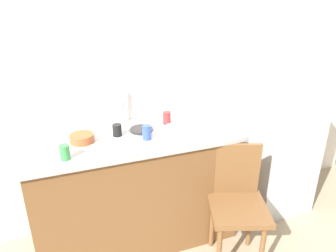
{
  "coord_description": "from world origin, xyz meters",
  "views": [
    {
      "loc": [
        -0.54,
        -1.4,
        1.9
      ],
      "look_at": [
        0.2,
        0.6,
        0.98
      ],
      "focal_mm": 33.92,
      "sensor_mm": 36.0,
      "label": 1
    }
  ],
  "objects_px": {
    "cup_red": "(167,118)",
    "cup_green": "(65,152)",
    "cup_black": "(117,130)",
    "chair": "(237,200)",
    "dish_tray": "(189,129)",
    "cup_blue": "(147,132)",
    "refrigerator": "(277,143)",
    "hotplate": "(141,130)",
    "terracotta_bowl": "(82,138)"
  },
  "relations": [
    {
      "from": "cup_blue",
      "to": "terracotta_bowl",
      "type": "bearing_deg",
      "value": 165.65
    },
    {
      "from": "chair",
      "to": "dish_tray",
      "type": "bearing_deg",
      "value": 143.43
    },
    {
      "from": "cup_red",
      "to": "dish_tray",
      "type": "bearing_deg",
      "value": -65.64
    },
    {
      "from": "chair",
      "to": "cup_green",
      "type": "xyz_separation_m",
      "value": [
        -1.12,
        0.24,
        0.48
      ]
    },
    {
      "from": "hotplate",
      "to": "cup_green",
      "type": "bearing_deg",
      "value": -155.51
    },
    {
      "from": "cup_blue",
      "to": "refrigerator",
      "type": "bearing_deg",
      "value": 5.71
    },
    {
      "from": "cup_black",
      "to": "dish_tray",
      "type": "bearing_deg",
      "value": -14.44
    },
    {
      "from": "cup_red",
      "to": "cup_green",
      "type": "distance_m",
      "value": 0.85
    },
    {
      "from": "cup_red",
      "to": "cup_green",
      "type": "xyz_separation_m",
      "value": [
        -0.78,
        -0.32,
        -0.0
      ]
    },
    {
      "from": "dish_tray",
      "to": "terracotta_bowl",
      "type": "height_order",
      "value": "terracotta_bowl"
    },
    {
      "from": "cup_red",
      "to": "cup_blue",
      "type": "height_order",
      "value": "cup_blue"
    },
    {
      "from": "refrigerator",
      "to": "cup_red",
      "type": "distance_m",
      "value": 1.1
    },
    {
      "from": "terracotta_bowl",
      "to": "hotplate",
      "type": "bearing_deg",
      "value": 5.31
    },
    {
      "from": "terracotta_bowl",
      "to": "cup_green",
      "type": "relative_size",
      "value": 1.71
    },
    {
      "from": "hotplate",
      "to": "chair",
      "type": "bearing_deg",
      "value": -41.38
    },
    {
      "from": "refrigerator",
      "to": "cup_black",
      "type": "relative_size",
      "value": 14.37
    },
    {
      "from": "cup_black",
      "to": "terracotta_bowl",
      "type": "bearing_deg",
      "value": -175.8
    },
    {
      "from": "cup_blue",
      "to": "hotplate",
      "type": "bearing_deg",
      "value": 89.49
    },
    {
      "from": "cup_black",
      "to": "cup_green",
      "type": "relative_size",
      "value": 0.89
    },
    {
      "from": "chair",
      "to": "hotplate",
      "type": "distance_m",
      "value": 0.87
    },
    {
      "from": "terracotta_bowl",
      "to": "cup_red",
      "type": "xyz_separation_m",
      "value": [
        0.66,
        0.1,
        0.02
      ]
    },
    {
      "from": "refrigerator",
      "to": "cup_red",
      "type": "xyz_separation_m",
      "value": [
        -1.03,
        0.09,
        0.36
      ]
    },
    {
      "from": "dish_tray",
      "to": "cup_red",
      "type": "xyz_separation_m",
      "value": [
        -0.1,
        0.22,
        0.02
      ]
    },
    {
      "from": "refrigerator",
      "to": "cup_blue",
      "type": "height_order",
      "value": "refrigerator"
    },
    {
      "from": "terracotta_bowl",
      "to": "cup_red",
      "type": "bearing_deg",
      "value": 8.95
    },
    {
      "from": "chair",
      "to": "cup_green",
      "type": "relative_size",
      "value": 9.23
    },
    {
      "from": "cup_black",
      "to": "refrigerator",
      "type": "bearing_deg",
      "value": -0.14
    },
    {
      "from": "cup_red",
      "to": "chair",
      "type": "bearing_deg",
      "value": -58.98
    },
    {
      "from": "terracotta_bowl",
      "to": "hotplate",
      "type": "distance_m",
      "value": 0.44
    },
    {
      "from": "cup_blue",
      "to": "cup_black",
      "type": "bearing_deg",
      "value": 144.81
    },
    {
      "from": "cup_blue",
      "to": "dish_tray",
      "type": "bearing_deg",
      "value": -0.28
    },
    {
      "from": "cup_red",
      "to": "cup_blue",
      "type": "xyz_separation_m",
      "value": [
        -0.23,
        -0.21,
        0.0
      ]
    },
    {
      "from": "terracotta_bowl",
      "to": "hotplate",
      "type": "height_order",
      "value": "terracotta_bowl"
    },
    {
      "from": "hotplate",
      "to": "cup_black",
      "type": "height_order",
      "value": "cup_black"
    },
    {
      "from": "dish_tray",
      "to": "terracotta_bowl",
      "type": "bearing_deg",
      "value": 171.56
    },
    {
      "from": "cup_black",
      "to": "cup_blue",
      "type": "distance_m",
      "value": 0.22
    },
    {
      "from": "cup_black",
      "to": "cup_green",
      "type": "height_order",
      "value": "cup_green"
    },
    {
      "from": "chair",
      "to": "dish_tray",
      "type": "distance_m",
      "value": 0.62
    },
    {
      "from": "dish_tray",
      "to": "cup_red",
      "type": "height_order",
      "value": "cup_red"
    },
    {
      "from": "hotplate",
      "to": "cup_black",
      "type": "bearing_deg",
      "value": -173.2
    },
    {
      "from": "hotplate",
      "to": "cup_green",
      "type": "relative_size",
      "value": 1.76
    },
    {
      "from": "refrigerator",
      "to": "cup_green",
      "type": "distance_m",
      "value": 1.87
    },
    {
      "from": "cup_green",
      "to": "cup_red",
      "type": "bearing_deg",
      "value": 22.09
    },
    {
      "from": "cup_black",
      "to": "cup_blue",
      "type": "height_order",
      "value": "cup_blue"
    },
    {
      "from": "terracotta_bowl",
      "to": "cup_green",
      "type": "xyz_separation_m",
      "value": [
        -0.12,
        -0.21,
        0.02
      ]
    },
    {
      "from": "chair",
      "to": "cup_green",
      "type": "height_order",
      "value": "cup_green"
    },
    {
      "from": "chair",
      "to": "terracotta_bowl",
      "type": "bearing_deg",
      "value": 174.11
    },
    {
      "from": "dish_tray",
      "to": "cup_red",
      "type": "relative_size",
      "value": 2.82
    },
    {
      "from": "cup_black",
      "to": "cup_green",
      "type": "bearing_deg",
      "value": -148.15
    },
    {
      "from": "hotplate",
      "to": "cup_red",
      "type": "bearing_deg",
      "value": 15.76
    }
  ]
}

